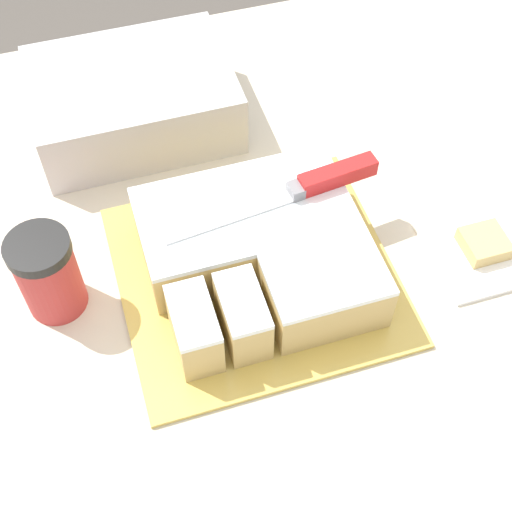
# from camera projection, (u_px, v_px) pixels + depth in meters

# --- Properties ---
(countertop) EXTENTS (1.40, 1.10, 0.94)m
(countertop) POSITION_uv_depth(u_px,v_px,m) (233.00, 443.00, 1.24)
(countertop) COLOR beige
(countertop) RESTS_ON ground_plane
(cake_board) EXTENTS (0.33, 0.31, 0.01)m
(cake_board) POSITION_uv_depth(u_px,v_px,m) (256.00, 275.00, 0.88)
(cake_board) COLOR gold
(cake_board) RESTS_ON countertop
(cake) EXTENTS (0.25, 0.24, 0.07)m
(cake) POSITION_uv_depth(u_px,v_px,m) (258.00, 253.00, 0.85)
(cake) COLOR tan
(cake) RESTS_ON cake_board
(knife) EXTENTS (0.27, 0.05, 0.02)m
(knife) POSITION_uv_depth(u_px,v_px,m) (317.00, 183.00, 0.86)
(knife) COLOR silver
(knife) RESTS_ON cake
(coffee_cup) EXTENTS (0.07, 0.07, 0.11)m
(coffee_cup) POSITION_uv_depth(u_px,v_px,m) (48.00, 274.00, 0.81)
(coffee_cup) COLOR #B23333
(coffee_cup) RESTS_ON countertop
(paper_napkin) EXTENTS (0.13, 0.13, 0.01)m
(paper_napkin) POSITION_uv_depth(u_px,v_px,m) (482.00, 250.00, 0.90)
(paper_napkin) COLOR white
(paper_napkin) RESTS_ON countertop
(brownie) EXTENTS (0.05, 0.05, 0.02)m
(brownie) POSITION_uv_depth(u_px,v_px,m) (484.00, 243.00, 0.89)
(brownie) COLOR tan
(brownie) RESTS_ON paper_napkin
(storage_box) EXTENTS (0.28, 0.21, 0.09)m
(storage_box) POSITION_uv_depth(u_px,v_px,m) (134.00, 100.00, 1.00)
(storage_box) COLOR #B2B2B7
(storage_box) RESTS_ON countertop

